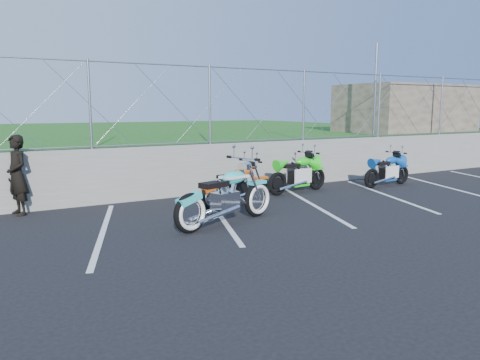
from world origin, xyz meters
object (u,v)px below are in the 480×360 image
naked_orange (238,187)px  person_standing (17,175)px  sportbike_green (299,175)px  sportbike_blue (388,172)px  cruiser_turquoise (227,198)px

naked_orange → person_standing: size_ratio=1.22×
naked_orange → sportbike_green: sportbike_green is taller
naked_orange → sportbike_blue: size_ratio=1.09×
sportbike_green → sportbike_blue: bearing=-16.4°
sportbike_blue → cruiser_turquoise: bearing=-168.9°
sportbike_green → person_standing: person_standing is taller
sportbike_green → sportbike_blue: (2.84, -0.44, -0.04)m
cruiser_turquoise → person_standing: bearing=123.2°
cruiser_turquoise → person_standing: person_standing is taller
cruiser_turquoise → sportbike_green: bearing=15.8°
naked_orange → sportbike_green: bearing=6.9°
cruiser_turquoise → sportbike_green: cruiser_turquoise is taller
person_standing → sportbike_green: bearing=64.9°
person_standing → sportbike_blue: bearing=64.2°
cruiser_turquoise → naked_orange: cruiser_turquoise is taller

